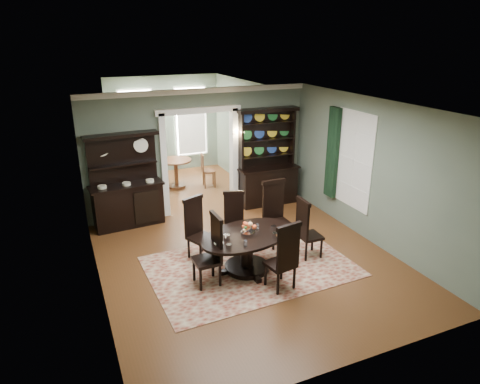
% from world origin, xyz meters
% --- Properties ---
extents(room, '(5.51, 6.01, 3.01)m').
position_xyz_m(room, '(0.00, 0.04, 1.58)').
color(room, '#593117').
rests_on(room, ground).
extents(parlor, '(3.51, 3.50, 3.01)m').
position_xyz_m(parlor, '(0.00, 5.53, 1.52)').
color(parlor, '#593117').
rests_on(parlor, ground).
extents(doorway_trim, '(2.08, 0.25, 2.57)m').
position_xyz_m(doorway_trim, '(0.00, 3.00, 1.62)').
color(doorway_trim, white).
rests_on(doorway_trim, floor).
extents(right_window, '(0.15, 1.47, 2.12)m').
position_xyz_m(right_window, '(2.69, 0.93, 1.60)').
color(right_window, white).
rests_on(right_window, wall_right).
extents(wall_sconce, '(0.27, 0.21, 0.21)m').
position_xyz_m(wall_sconce, '(0.95, 2.85, 1.89)').
color(wall_sconce, '#CF8937').
rests_on(wall_sconce, back_wall_right).
extents(rug, '(3.84, 2.66, 0.01)m').
position_xyz_m(rug, '(-0.06, -0.13, 0.01)').
color(rug, maroon).
rests_on(rug, floor).
extents(dining_table, '(2.14, 2.14, 0.74)m').
position_xyz_m(dining_table, '(-0.16, -0.20, 0.51)').
color(dining_table, black).
rests_on(dining_table, rug).
extents(centerpiece, '(1.34, 0.86, 0.22)m').
position_xyz_m(centerpiece, '(-0.15, -0.20, 0.80)').
color(centerpiece, silver).
rests_on(centerpiece, dining_table).
extents(chair_far_left, '(0.60, 0.58, 1.25)m').
position_xyz_m(chair_far_left, '(-0.85, 0.67, 0.65)').
color(chair_far_left, black).
rests_on(chair_far_left, rug).
extents(chair_far_mid, '(0.53, 0.52, 1.16)m').
position_xyz_m(chair_far_mid, '(0.03, 0.88, 0.61)').
color(chair_far_mid, black).
rests_on(chair_far_mid, rug).
extents(chair_far_right, '(0.53, 0.49, 1.37)m').
position_xyz_m(chair_far_right, '(0.84, 0.61, 0.72)').
color(chair_far_right, black).
rests_on(chair_far_right, rug).
extents(chair_end_left, '(0.46, 0.50, 1.29)m').
position_xyz_m(chair_end_left, '(-0.90, -0.36, 0.68)').
color(chair_end_left, black).
rests_on(chair_end_left, rug).
extents(chair_end_right, '(0.44, 0.48, 1.23)m').
position_xyz_m(chair_end_right, '(1.09, -0.20, 0.65)').
color(chair_end_right, black).
rests_on(chair_end_right, rug).
extents(chair_near, '(0.54, 0.52, 1.28)m').
position_xyz_m(chair_near, '(0.14, -1.07, 0.67)').
color(chair_near, black).
rests_on(chair_near, rug).
extents(sideboard, '(1.66, 0.70, 2.14)m').
position_xyz_m(sideboard, '(-1.84, 2.75, 0.75)').
color(sideboard, black).
rests_on(sideboard, floor).
extents(welsh_dresser, '(1.59, 0.61, 2.46)m').
position_xyz_m(welsh_dresser, '(1.72, 2.73, 0.89)').
color(welsh_dresser, black).
rests_on(welsh_dresser, floor).
extents(parlor_table, '(0.89, 0.89, 0.83)m').
position_xyz_m(parlor_table, '(-0.14, 4.81, 0.54)').
color(parlor_table, brown).
rests_on(parlor_table, parlor_floor).
extents(parlor_chair_left, '(0.46, 0.45, 0.96)m').
position_xyz_m(parlor_chair_left, '(-0.63, 5.01, 0.51)').
color(parlor_chair_left, brown).
rests_on(parlor_chair_left, parlor_floor).
extents(parlor_chair_right, '(0.44, 0.42, 0.99)m').
position_xyz_m(parlor_chair_right, '(0.67, 4.51, 0.53)').
color(parlor_chair_right, brown).
rests_on(parlor_chair_right, parlor_floor).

